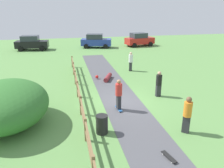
{
  "coord_description": "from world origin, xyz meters",
  "views": [
    {
      "loc": [
        -3.27,
        -12.44,
        5.66
      ],
      "look_at": [
        -0.48,
        0.53,
        1.0
      ],
      "focal_mm": 35.87,
      "sensor_mm": 36.0,
      "label": 1
    }
  ],
  "objects_px": {
    "trash_bin": "(102,124)",
    "skater_riding": "(119,93)",
    "skater_fallen": "(107,77)",
    "bystander_white": "(131,61)",
    "skateboard_loose": "(169,157)",
    "parked_car_black": "(32,43)",
    "bystander_orange": "(187,113)",
    "parked_car_red": "(139,39)",
    "bush_large": "(7,104)",
    "bystander_black": "(159,83)",
    "parked_car_blue": "(96,41)"
  },
  "relations": [
    {
      "from": "trash_bin",
      "to": "skater_riding",
      "type": "xyz_separation_m",
      "value": [
        1.34,
        2.21,
        0.58
      ]
    },
    {
      "from": "skater_fallen",
      "to": "bystander_white",
      "type": "height_order",
      "value": "bystander_white"
    },
    {
      "from": "trash_bin",
      "to": "skateboard_loose",
      "type": "xyz_separation_m",
      "value": [
        2.23,
        -2.41,
        -0.36
      ]
    },
    {
      "from": "bystander_white",
      "to": "parked_car_black",
      "type": "relative_size",
      "value": 0.4
    },
    {
      "from": "trash_bin",
      "to": "bystander_orange",
      "type": "bearing_deg",
      "value": -11.44
    },
    {
      "from": "bystander_orange",
      "to": "trash_bin",
      "type": "bearing_deg",
      "value": 168.56
    },
    {
      "from": "bystander_white",
      "to": "parked_car_red",
      "type": "relative_size",
      "value": 0.39
    },
    {
      "from": "bush_large",
      "to": "bystander_white",
      "type": "relative_size",
      "value": 2.74
    },
    {
      "from": "bush_large",
      "to": "bystander_black",
      "type": "relative_size",
      "value": 2.82
    },
    {
      "from": "bush_large",
      "to": "bystander_orange",
      "type": "xyz_separation_m",
      "value": [
        8.24,
        -2.51,
        -0.11
      ]
    },
    {
      "from": "trash_bin",
      "to": "parked_car_red",
      "type": "height_order",
      "value": "parked_car_red"
    },
    {
      "from": "skater_riding",
      "to": "parked_car_blue",
      "type": "relative_size",
      "value": 0.4
    },
    {
      "from": "skater_riding",
      "to": "bystander_white",
      "type": "bearing_deg",
      "value": 68.68
    },
    {
      "from": "skateboard_loose",
      "to": "parked_car_blue",
      "type": "height_order",
      "value": "parked_car_blue"
    },
    {
      "from": "parked_car_black",
      "to": "parked_car_red",
      "type": "xyz_separation_m",
      "value": [
        15.13,
        -0.01,
        0.0
      ]
    },
    {
      "from": "bystander_orange",
      "to": "parked_car_red",
      "type": "xyz_separation_m",
      "value": [
        5.6,
        23.3,
        -0.04
      ]
    },
    {
      "from": "bystander_orange",
      "to": "bystander_black",
      "type": "relative_size",
      "value": 1.07
    },
    {
      "from": "parked_car_blue",
      "to": "parked_car_red",
      "type": "distance_m",
      "value": 6.45
    },
    {
      "from": "skater_fallen",
      "to": "bystander_orange",
      "type": "relative_size",
      "value": 0.88
    },
    {
      "from": "skater_fallen",
      "to": "parked_car_black",
      "type": "height_order",
      "value": "parked_car_black"
    },
    {
      "from": "trash_bin",
      "to": "bystander_orange",
      "type": "xyz_separation_m",
      "value": [
        3.85,
        -0.78,
        0.55
      ]
    },
    {
      "from": "bush_large",
      "to": "bystander_white",
      "type": "xyz_separation_m",
      "value": [
        8.74,
        8.17,
        -0.15
      ]
    },
    {
      "from": "trash_bin",
      "to": "skater_fallen",
      "type": "distance_m",
      "value": 7.99
    },
    {
      "from": "bystander_black",
      "to": "parked_car_blue",
      "type": "relative_size",
      "value": 0.38
    },
    {
      "from": "trash_bin",
      "to": "parked_car_black",
      "type": "bearing_deg",
      "value": 104.16
    },
    {
      "from": "parked_car_black",
      "to": "trash_bin",
      "type": "bearing_deg",
      "value": -75.84
    },
    {
      "from": "bystander_white",
      "to": "parked_car_red",
      "type": "bearing_deg",
      "value": 67.96
    },
    {
      "from": "bystander_orange",
      "to": "bystander_white",
      "type": "bearing_deg",
      "value": 87.34
    },
    {
      "from": "bystander_white",
      "to": "parked_car_red",
      "type": "height_order",
      "value": "parked_car_red"
    },
    {
      "from": "bush_large",
      "to": "parked_car_red",
      "type": "distance_m",
      "value": 24.97
    },
    {
      "from": "skater_fallen",
      "to": "parked_car_red",
      "type": "relative_size",
      "value": 0.36
    },
    {
      "from": "parked_car_blue",
      "to": "bystander_black",
      "type": "bearing_deg",
      "value": -85.83
    },
    {
      "from": "trash_bin",
      "to": "parked_car_black",
      "type": "xyz_separation_m",
      "value": [
        -5.68,
        22.53,
        0.51
      ]
    },
    {
      "from": "bush_large",
      "to": "bystander_orange",
      "type": "height_order",
      "value": "bush_large"
    },
    {
      "from": "trash_bin",
      "to": "bush_large",
      "type": "bearing_deg",
      "value": 158.46
    },
    {
      "from": "bush_large",
      "to": "bystander_white",
      "type": "distance_m",
      "value": 11.97
    },
    {
      "from": "skater_fallen",
      "to": "bystander_orange",
      "type": "xyz_separation_m",
      "value": [
        2.1,
        -8.57,
        0.8
      ]
    },
    {
      "from": "skater_riding",
      "to": "parked_car_red",
      "type": "bearing_deg",
      "value": 68.23
    },
    {
      "from": "bystander_orange",
      "to": "parked_car_blue",
      "type": "distance_m",
      "value": 23.34
    },
    {
      "from": "skater_fallen",
      "to": "bystander_white",
      "type": "bearing_deg",
      "value": 39.19
    },
    {
      "from": "bystander_white",
      "to": "parked_car_blue",
      "type": "xyz_separation_m",
      "value": [
        -1.34,
        12.63,
        -0.0
      ]
    },
    {
      "from": "bystander_orange",
      "to": "skateboard_loose",
      "type": "bearing_deg",
      "value": -134.72
    },
    {
      "from": "bystander_white",
      "to": "bystander_orange",
      "type": "bearing_deg",
      "value": -92.66
    },
    {
      "from": "bush_large",
      "to": "parked_car_red",
      "type": "xyz_separation_m",
      "value": [
        13.84,
        20.78,
        -0.15
      ]
    },
    {
      "from": "bystander_black",
      "to": "trash_bin",
      "type": "bearing_deg",
      "value": -139.94
    },
    {
      "from": "bystander_orange",
      "to": "parked_car_black",
      "type": "relative_size",
      "value": 0.42
    },
    {
      "from": "bystander_orange",
      "to": "parked_car_red",
      "type": "relative_size",
      "value": 0.41
    },
    {
      "from": "trash_bin",
      "to": "bystander_black",
      "type": "bearing_deg",
      "value": 40.06
    },
    {
      "from": "bush_large",
      "to": "parked_car_black",
      "type": "bearing_deg",
      "value": 93.55
    },
    {
      "from": "skateboard_loose",
      "to": "parked_car_blue",
      "type": "distance_m",
      "value": 24.98
    }
  ]
}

